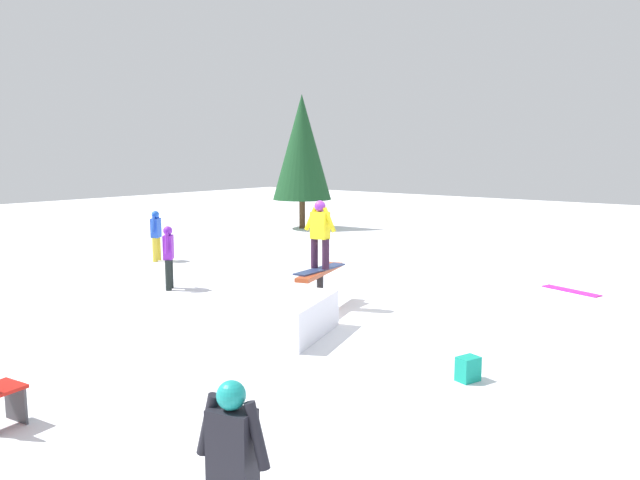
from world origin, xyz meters
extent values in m
plane|color=white|center=(0.00, 0.00, 0.00)|extent=(60.00, 60.00, 0.00)
cylinder|color=black|center=(0.00, 0.00, 0.35)|extent=(0.14, 0.14, 0.71)
cube|color=#A53F1E|center=(0.00, 0.00, 0.75)|extent=(1.88, 0.83, 0.08)
cube|color=white|center=(-1.79, -0.57, 0.33)|extent=(2.17, 1.97, 0.66)
cube|color=navy|center=(0.00, 0.00, 0.80)|extent=(1.47, 0.41, 0.03)
cylinder|color=#321A32|center=(0.01, -0.13, 1.12)|extent=(0.14, 0.14, 0.59)
cylinder|color=#321A32|center=(-0.01, 0.13, 1.12)|extent=(0.14, 0.14, 0.59)
cube|color=yellow|center=(0.00, 0.00, 1.68)|extent=(0.24, 0.37, 0.53)
cylinder|color=yellow|center=(0.02, -0.22, 1.80)|extent=(0.11, 0.31, 0.49)
cylinder|color=yellow|center=(-0.02, 0.22, 1.80)|extent=(0.11, 0.31, 0.49)
sphere|color=purple|center=(0.00, 0.00, 2.06)|extent=(0.22, 0.22, 0.22)
cube|color=black|center=(-6.51, -4.46, 1.00)|extent=(0.28, 0.38, 0.56)
cylinder|color=black|center=(-6.56, -4.25, 1.12)|extent=(0.13, 0.22, 0.50)
cylinder|color=black|center=(-6.46, -4.66, 1.12)|extent=(0.13, 0.22, 0.50)
sphere|color=teal|center=(-6.51, -4.46, 1.38)|extent=(0.22, 0.22, 0.22)
cylinder|color=black|center=(-0.88, 3.69, 0.35)|extent=(0.14, 0.14, 0.70)
cylinder|color=black|center=(-0.70, 3.86, 0.35)|extent=(0.14, 0.14, 0.70)
cube|color=purple|center=(-0.79, 3.78, 0.97)|extent=(0.38, 0.37, 0.54)
cylinder|color=purple|center=(-0.94, 3.64, 1.09)|extent=(0.19, 0.19, 0.48)
cylinder|color=purple|center=(-0.64, 3.92, 1.09)|extent=(0.19, 0.19, 0.48)
sphere|color=purple|center=(-0.79, 3.78, 1.35)|extent=(0.21, 0.21, 0.21)
cylinder|color=gold|center=(1.40, 7.14, 0.34)|extent=(0.14, 0.14, 0.68)
cylinder|color=gold|center=(1.18, 6.99, 0.34)|extent=(0.14, 0.14, 0.68)
cube|color=blue|center=(1.29, 7.06, 0.96)|extent=(0.39, 0.35, 0.55)
cylinder|color=blue|center=(1.46, 7.18, 1.08)|extent=(0.23, 0.19, 0.49)
cylinder|color=blue|center=(1.11, 6.95, 1.08)|extent=(0.23, 0.19, 0.49)
sphere|color=blue|center=(1.29, 7.06, 1.34)|extent=(0.21, 0.21, 0.21)
cube|color=#CF1CA3|center=(4.76, -3.41, 0.01)|extent=(0.66, 1.37, 0.02)
cube|color=#3F3F44|center=(-6.30, -0.55, 0.22)|extent=(0.08, 0.40, 0.44)
cube|color=red|center=(-6.48, -0.57, 0.46)|extent=(0.50, 0.50, 0.04)
cube|color=#159A82|center=(-1.79, -4.07, 0.17)|extent=(0.35, 0.30, 0.34)
cylinder|color=#4C331E|center=(9.69, 8.79, 0.59)|extent=(0.24, 0.24, 1.18)
cone|color=#194723|center=(9.69, 8.79, 3.27)|extent=(2.36, 2.36, 4.18)
camera|label=1|loc=(-9.44, -7.65, 3.13)|focal=35.00mm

